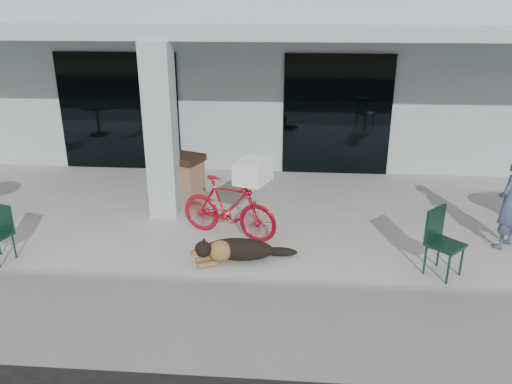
# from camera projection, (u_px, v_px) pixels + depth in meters

# --- Properties ---
(ground) EXTENTS (80.00, 80.00, 0.00)m
(ground) POSITION_uv_depth(u_px,v_px,m) (230.00, 279.00, 7.14)
(ground) COLOR #A8A69F
(ground) RESTS_ON ground
(building) EXTENTS (22.00, 7.00, 4.50)m
(building) POSITION_uv_depth(u_px,v_px,m) (267.00, 58.00, 14.27)
(building) COLOR #A4B1B9
(building) RESTS_ON ground
(storefront_glass_left) EXTENTS (2.80, 0.06, 2.70)m
(storefront_glass_left) POSITION_uv_depth(u_px,v_px,m) (119.00, 112.00, 11.54)
(storefront_glass_left) COLOR black
(storefront_glass_left) RESTS_ON ground
(storefront_glass_right) EXTENTS (2.40, 0.06, 2.70)m
(storefront_glass_right) POSITION_uv_depth(u_px,v_px,m) (337.00, 116.00, 11.17)
(storefront_glass_right) COLOR black
(storefront_glass_right) RESTS_ON ground
(column) EXTENTS (0.50, 0.50, 3.12)m
(column) POSITION_uv_depth(u_px,v_px,m) (161.00, 132.00, 8.84)
(column) COLOR #A4B1B9
(column) RESTS_ON ground
(overhang) EXTENTS (22.00, 2.80, 0.18)m
(overhang) POSITION_uv_depth(u_px,v_px,m) (251.00, 32.00, 9.36)
(overhang) COLOR #A4B1B9
(overhang) RESTS_ON column
(bicycle) EXTENTS (1.80, 1.06, 1.04)m
(bicycle) POSITION_uv_depth(u_px,v_px,m) (229.00, 208.00, 8.30)
(bicycle) COLOR #AC0D1E
(bicycle) RESTS_ON ground
(laundry_basket) EXTENTS (0.63, 0.72, 0.36)m
(laundry_basket) POSITION_uv_depth(u_px,v_px,m) (253.00, 171.00, 7.87)
(laundry_basket) COLOR white
(laundry_basket) RESTS_ON bicycle
(dog) EXTENTS (1.27, 0.84, 0.40)m
(dog) POSITION_uv_depth(u_px,v_px,m) (239.00, 248.00, 7.62)
(dog) COLOR black
(dog) RESTS_ON ground
(cup_near_dog) EXTENTS (0.10, 0.10, 0.11)m
(cup_near_dog) POSITION_uv_depth(u_px,v_px,m) (221.00, 244.00, 8.06)
(cup_near_dog) COLOR white
(cup_near_dog) RESTS_ON ground
(cafe_chair_far_a) EXTENTS (0.67, 0.67, 1.00)m
(cafe_chair_far_a) POSITION_uv_depth(u_px,v_px,m) (446.00, 244.00, 7.10)
(cafe_chair_far_a) COLOR #133628
(cafe_chair_far_a) RESTS_ON ground
(person) EXTENTS (0.65, 0.66, 1.53)m
(person) POSITION_uv_depth(u_px,v_px,m) (510.00, 203.00, 7.85)
(person) COLOR #3A4A62
(person) RESTS_ON ground
(trash_receptacle) EXTENTS (0.76, 0.76, 0.99)m
(trash_receptacle) POSITION_uv_depth(u_px,v_px,m) (187.00, 180.00, 9.67)
(trash_receptacle) COLOR #885F47
(trash_receptacle) RESTS_ON ground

